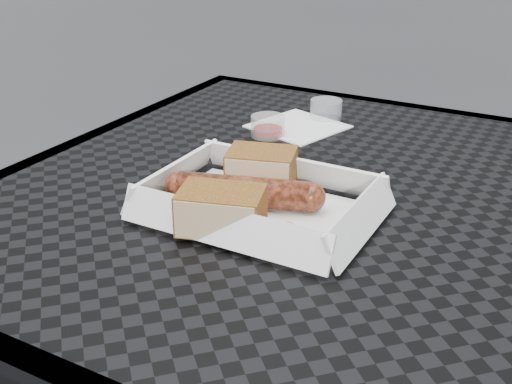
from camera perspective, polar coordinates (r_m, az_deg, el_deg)
patio_table at (r=0.80m, az=6.25°, el=-4.99°), size 0.80×0.80×0.74m
food_tray at (r=0.71m, az=0.39°, el=-1.74°), size 0.22×0.15×0.00m
bratwurst at (r=0.72m, az=-1.10°, el=0.05°), size 0.18×0.08×0.03m
bread_near at (r=0.75m, az=0.50°, el=1.95°), size 0.09×0.08×0.05m
bread_far at (r=0.66m, az=-3.10°, el=-1.63°), size 0.10×0.08×0.04m
veg_garnish at (r=0.66m, az=2.36°, el=-3.72°), size 0.03×0.03×0.00m
napkin at (r=0.98m, az=3.74°, el=5.84°), size 0.15×0.15×0.00m
condiment_cup_sauce at (r=0.94m, az=1.07°, el=5.88°), size 0.05×0.05×0.03m
condiment_cup_empty at (r=1.02m, az=6.25°, el=7.32°), size 0.05×0.05×0.03m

